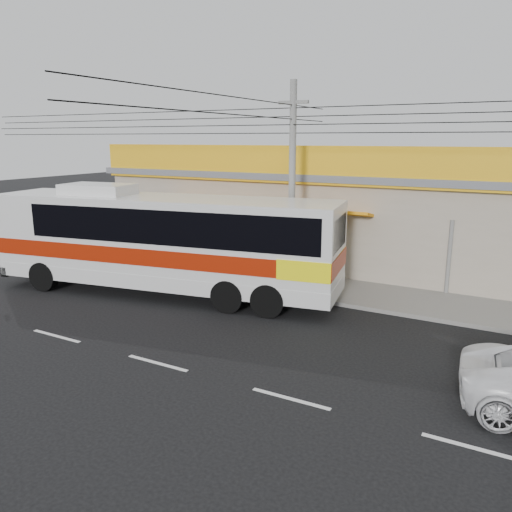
{
  "coord_description": "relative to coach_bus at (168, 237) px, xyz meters",
  "views": [
    {
      "loc": [
        8.39,
        -12.25,
        5.99
      ],
      "look_at": [
        0.61,
        2.0,
        2.15
      ],
      "focal_mm": 35.0,
      "sensor_mm": 36.0,
      "label": 1
    }
  ],
  "objects": [
    {
      "name": "ground",
      "position": [
        3.63,
        -2.7,
        -2.26
      ],
      "size": [
        120.0,
        120.0,
        0.0
      ],
      "primitive_type": "plane",
      "color": "black",
      "rests_on": "ground"
    },
    {
      "name": "coach_bus",
      "position": [
        0.0,
        0.0,
        0.0
      ],
      "size": [
        14.01,
        5.13,
        4.23
      ],
      "rotation": [
        0.0,
        0.0,
        0.17
      ],
      "color": "silver",
      "rests_on": "ground"
    },
    {
      "name": "storefront_building",
      "position": [
        3.63,
        8.84,
        0.04
      ],
      "size": [
        22.6,
        9.2,
        5.7
      ],
      "color": "#9F9380",
      "rests_on": "ground"
    },
    {
      "name": "utility_pole",
      "position": [
        3.97,
        2.7,
        4.43
      ],
      "size": [
        34.0,
        14.0,
        8.11
      ],
      "color": "slate",
      "rests_on": "ground"
    },
    {
      "name": "motorbike_red",
      "position": [
        -2.61,
        3.32,
        -1.65
      ],
      "size": [
        1.84,
        0.91,
        0.92
      ],
      "primitive_type": "imported",
      "rotation": [
        0.0,
        0.0,
        1.75
      ],
      "color": "#9B0B12",
      "rests_on": "sidewalk"
    },
    {
      "name": "lane_markings",
      "position": [
        3.63,
        -5.2,
        -2.26
      ],
      "size": [
        50.0,
        0.12,
        0.01
      ],
      "primitive_type": null,
      "color": "silver",
      "rests_on": "ground"
    },
    {
      "name": "motorbike_dark",
      "position": [
        -1.83,
        4.49,
        -1.52
      ],
      "size": [
        2.05,
        0.94,
        1.19
      ],
      "primitive_type": "imported",
      "rotation": [
        0.0,
        0.0,
        1.77
      ],
      "color": "black",
      "rests_on": "sidewalk"
    },
    {
      "name": "sidewalk",
      "position": [
        3.63,
        3.3,
        -2.19
      ],
      "size": [
        30.0,
        3.2,
        0.15
      ],
      "primitive_type": "cube",
      "color": "slate",
      "rests_on": "ground"
    }
  ]
}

